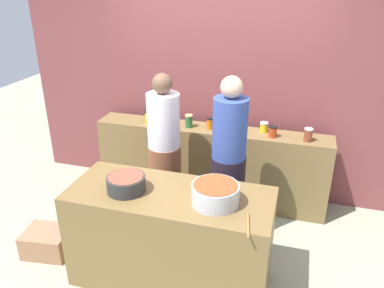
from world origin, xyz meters
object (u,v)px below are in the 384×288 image
cooking_pot_left (126,184)px  cook_with_tongs (165,159)px  preserve_jar_7 (308,135)px  wooden_spoon (248,225)px  bread_crate (48,242)px  preserve_jar_4 (237,128)px  preserve_jar_6 (273,132)px  preserve_jar_1 (189,121)px  preserve_jar_2 (210,123)px  preserve_jar_3 (231,123)px  cook_in_cap (228,171)px  cooking_pot_center (215,194)px  preserve_jar_5 (264,127)px  preserve_jar_0 (148,117)px

cooking_pot_left → cook_with_tongs: (0.00, 0.89, -0.20)m
preserve_jar_7 → wooden_spoon: (-0.37, -1.61, -0.09)m
bread_crate → cooking_pot_left: bearing=-2.8°
preserve_jar_4 → preserve_jar_6: preserve_jar_4 is taller
preserve_jar_1 → cooking_pot_left: 1.44m
preserve_jar_2 → cooking_pot_left: preserve_jar_2 is taller
preserve_jar_3 → cook_with_tongs: size_ratio=0.08×
preserve_jar_4 → cook_in_cap: 0.67m
preserve_jar_6 → cooking_pot_left: bearing=-126.6°
preserve_jar_2 → preserve_jar_3: size_ratio=0.99×
cook_with_tongs → bread_crate: 1.41m
preserve_jar_6 → cooking_pot_left: preserve_jar_6 is taller
preserve_jar_2 → cooking_pot_center: size_ratio=0.35×
preserve_jar_1 → preserve_jar_5: bearing=6.7°
preserve_jar_4 → bread_crate: bearing=-139.6°
preserve_jar_5 → wooden_spoon: 1.74m
wooden_spoon → cook_in_cap: cook_in_cap is taller
preserve_jar_3 → cook_in_cap: size_ratio=0.08×
cook_with_tongs → bread_crate: cook_with_tongs is taller
cooking_pot_center → cook_with_tongs: 1.16m
preserve_jar_6 → cook_with_tongs: bearing=-153.5°
preserve_jar_0 → wooden_spoon: 2.16m
preserve_jar_0 → preserve_jar_7: size_ratio=1.01×
cooking_pot_center → wooden_spoon: (0.29, -0.23, -0.07)m
cooking_pot_left → cook_in_cap: bearing=47.2°
preserve_jar_0 → cooking_pot_left: preserve_jar_0 is taller
wooden_spoon → preserve_jar_7: bearing=76.9°
preserve_jar_4 → cooking_pot_center: cooking_pot_center is taller
preserve_jar_1 → preserve_jar_7: (1.31, -0.03, -0.00)m
preserve_jar_6 → cook_in_cap: cook_in_cap is taller
preserve_jar_3 → preserve_jar_6: size_ratio=1.08×
preserve_jar_4 → wooden_spoon: 1.65m
wooden_spoon → bread_crate: bearing=172.8°
preserve_jar_5 → wooden_spoon: preserve_jar_5 is taller
preserve_jar_1 → cook_with_tongs: 0.60m
cooking_pot_center → preserve_jar_7: bearing=64.2°
preserve_jar_3 → cooking_pot_left: 1.61m
preserve_jar_2 → cook_with_tongs: bearing=-121.9°
wooden_spoon → preserve_jar_3: bearing=105.3°
preserve_jar_3 → cooking_pot_left: (-0.57, -1.51, -0.03)m
preserve_jar_7 → preserve_jar_6: bearing=178.7°
preserve_jar_4 → cook_with_tongs: size_ratio=0.08×
preserve_jar_0 → cook_in_cap: (1.09, -0.66, -0.21)m
cooking_pot_left → cook_in_cap: cook_in_cap is taller
preserve_jar_3 → preserve_jar_4: 0.14m
cooking_pot_left → preserve_jar_4: bearing=64.6°
preserve_jar_3 → preserve_jar_5: size_ratio=1.19×
preserve_jar_2 → preserve_jar_4: preserve_jar_2 is taller
preserve_jar_3 → preserve_jar_5: 0.37m
preserve_jar_1 → preserve_jar_7: bearing=-1.3°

